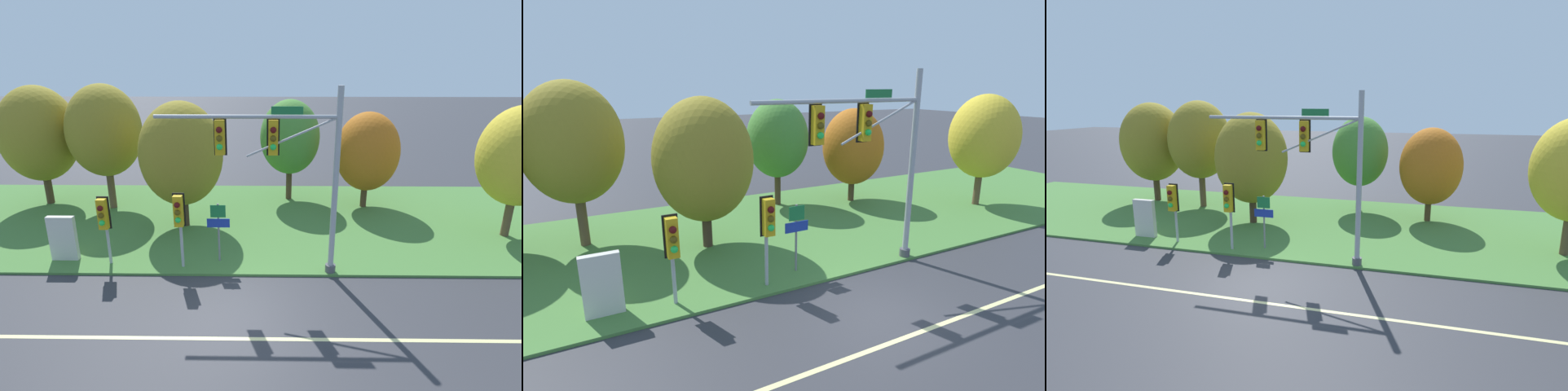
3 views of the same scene
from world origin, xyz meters
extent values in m
plane|color=#333338|center=(0.00, 0.00, 0.00)|extent=(160.00, 160.00, 0.00)
cube|color=beige|center=(0.00, -1.20, 0.00)|extent=(36.00, 0.16, 0.01)
cube|color=#477A38|center=(0.00, 8.25, 0.05)|extent=(48.00, 11.50, 0.10)
cylinder|color=#9EA0A5|center=(3.55, 2.77, 3.64)|extent=(0.22, 0.22, 7.07)
cylinder|color=#4C4C51|center=(3.55, 2.77, 0.25)|extent=(0.40, 0.40, 0.30)
cylinder|color=#9EA0A5|center=(0.33, 2.77, 6.11)|extent=(6.45, 0.14, 0.14)
cylinder|color=#9EA0A5|center=(1.94, 2.77, 5.41)|extent=(3.25, 0.08, 1.47)
cube|color=gold|center=(1.27, 2.77, 5.38)|extent=(0.34, 0.28, 1.22)
cube|color=black|center=(1.27, 2.93, 5.38)|extent=(0.46, 0.04, 1.34)
sphere|color=#4C0C0C|center=(1.27, 2.59, 5.68)|extent=(0.22, 0.22, 0.22)
sphere|color=#51420C|center=(1.27, 2.59, 5.38)|extent=(0.22, 0.22, 0.22)
sphere|color=green|center=(1.27, 2.59, 5.08)|extent=(0.22, 0.22, 0.22)
cube|color=gold|center=(-0.62, 2.77, 5.38)|extent=(0.34, 0.28, 1.22)
cube|color=black|center=(-0.62, 2.93, 5.38)|extent=(0.46, 0.04, 1.34)
sphere|color=#4C0C0C|center=(-0.62, 2.59, 5.68)|extent=(0.22, 0.22, 0.22)
sphere|color=#51420C|center=(-0.62, 2.59, 5.38)|extent=(0.22, 0.22, 0.22)
sphere|color=green|center=(-0.62, 2.59, 5.08)|extent=(0.22, 0.22, 0.22)
cube|color=#196B33|center=(1.74, 2.72, 6.33)|extent=(1.10, 0.04, 0.28)
cylinder|color=#9EA0A5|center=(-5.30, 3.34, 1.49)|extent=(0.12, 0.12, 2.78)
cube|color=gold|center=(-5.30, 3.14, 2.32)|extent=(0.34, 0.28, 1.22)
cube|color=black|center=(-5.30, 3.30, 2.32)|extent=(0.46, 0.04, 1.34)
sphere|color=#4C0C0C|center=(-5.30, 2.96, 2.62)|extent=(0.22, 0.22, 0.22)
sphere|color=#51420C|center=(-5.30, 2.96, 2.32)|extent=(0.22, 0.22, 0.22)
sphere|color=green|center=(-5.30, 2.96, 2.02)|extent=(0.22, 0.22, 0.22)
cylinder|color=#9EA0A5|center=(-2.29, 3.11, 1.61)|extent=(0.12, 0.12, 3.01)
cube|color=gold|center=(-2.29, 2.91, 2.55)|extent=(0.34, 0.28, 1.22)
cube|color=black|center=(-2.29, 3.07, 2.55)|extent=(0.46, 0.04, 1.34)
sphere|color=#4C0C0C|center=(-2.29, 2.73, 2.85)|extent=(0.22, 0.22, 0.22)
sphere|color=#51420C|center=(-2.29, 2.73, 2.55)|extent=(0.22, 0.22, 0.22)
sphere|color=green|center=(-2.29, 2.73, 2.25)|extent=(0.22, 0.22, 0.22)
cylinder|color=slate|center=(-0.88, 3.62, 1.35)|extent=(0.08, 0.08, 2.49)
cube|color=#197238|center=(-0.88, 3.59, 2.29)|extent=(0.61, 0.03, 0.52)
cube|color=#193399|center=(-0.88, 3.59, 1.78)|extent=(0.91, 0.03, 0.37)
cylinder|color=#4C3823|center=(-11.44, 10.57, 1.53)|extent=(0.42, 0.42, 2.85)
ellipsoid|color=olive|center=(-11.44, 10.57, 4.10)|extent=(4.17, 4.17, 5.22)
cylinder|color=brown|center=(-7.54, 9.88, 1.71)|extent=(0.39, 0.39, 3.23)
ellipsoid|color=olive|center=(-7.54, 9.88, 4.40)|extent=(3.89, 3.89, 4.87)
cylinder|color=#423021|center=(-3.01, 7.37, 1.37)|extent=(0.40, 0.40, 2.55)
ellipsoid|color=olive|center=(-3.01, 7.37, 3.74)|extent=(3.97, 3.97, 4.96)
cylinder|color=#4C3823|center=(2.36, 11.52, 1.48)|extent=(0.34, 0.34, 2.76)
ellipsoid|color=#478433|center=(2.36, 11.52, 3.79)|extent=(3.38, 3.38, 4.23)
cylinder|color=#4C3823|center=(6.49, 10.24, 1.20)|extent=(0.34, 0.34, 2.20)
ellipsoid|color=#B76019|center=(6.49, 10.24, 3.24)|extent=(3.43, 3.43, 4.28)
cylinder|color=brown|center=(12.29, 6.35, 1.51)|extent=(0.36, 0.36, 2.82)
ellipsoid|color=gold|center=(12.29, 6.35, 3.91)|extent=(3.61, 3.61, 4.51)
cube|color=beige|center=(-7.27, 3.64, 1.05)|extent=(1.10, 0.24, 1.90)
cube|color=#4C4C51|center=(-7.67, 3.64, 0.15)|extent=(0.10, 0.20, 0.10)
cube|color=#4C4C51|center=(-6.87, 3.64, 0.15)|extent=(0.10, 0.20, 0.10)
camera|label=1|loc=(1.04, -11.41, 8.04)|focal=28.00mm
camera|label=2|loc=(-7.54, -8.18, 6.62)|focal=28.00mm
camera|label=3|loc=(5.71, -13.13, 6.75)|focal=28.00mm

